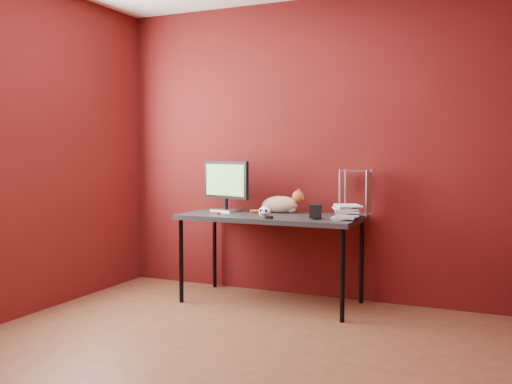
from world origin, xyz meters
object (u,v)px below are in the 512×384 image
at_px(skull_mug, 265,212).
at_px(book_stack, 336,139).
at_px(desk, 271,221).
at_px(speaker, 315,212).
at_px(cat, 281,204).
at_px(monitor, 226,183).

height_order(skull_mug, book_stack, book_stack).
distance_m(desk, speaker, 0.47).
xyz_separation_m(skull_mug, book_stack, (0.53, 0.19, 0.58)).
bearing_deg(book_stack, cat, 157.91).
bearing_deg(monitor, skull_mug, -15.26).
bearing_deg(desk, cat, 84.66).
relative_size(desk, skull_mug, 15.38).
distance_m(cat, book_stack, 0.81).
xyz_separation_m(skull_mug, speaker, (0.40, 0.09, 0.00)).
bearing_deg(desk, book_stack, -4.71).
distance_m(cat, skull_mug, 0.42).
bearing_deg(speaker, monitor, 157.41).
bearing_deg(monitor, cat, 27.85).
relative_size(desk, monitor, 3.01).
height_order(cat, skull_mug, cat).
distance_m(monitor, book_stack, 1.11).
distance_m(skull_mug, speaker, 0.41).
height_order(monitor, book_stack, book_stack).
xyz_separation_m(desk, book_stack, (0.57, -0.05, 0.68)).
relative_size(desk, book_stack, 1.20).
relative_size(cat, skull_mug, 4.52).
bearing_deg(book_stack, speaker, -141.17).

